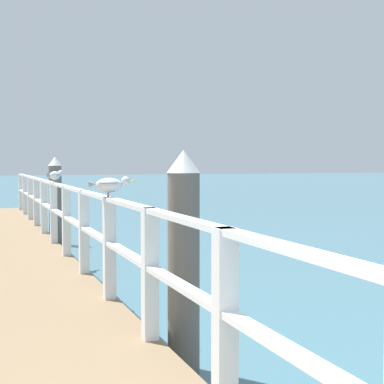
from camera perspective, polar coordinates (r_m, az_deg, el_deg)
pier_railing at (r=10.20m, az=-12.39°, el=-1.58°), size 0.12×17.11×1.07m
dock_piling_near at (r=5.29m, az=-0.80°, el=-6.51°), size 0.29×0.29×1.95m
dock_piling_far at (r=13.73m, az=-12.76°, el=-0.76°), size 0.29×0.29×1.95m
seagull_foreground at (r=6.36m, az=-7.76°, el=0.73°), size 0.46×0.25×0.21m
seagull_background at (r=10.70m, az=-12.78°, el=1.57°), size 0.34×0.39×0.21m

